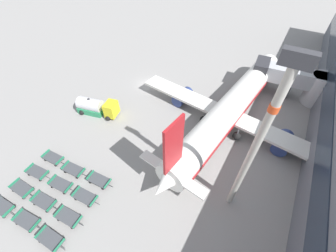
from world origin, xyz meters
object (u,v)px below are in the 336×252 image
(baggage_dolly_row_mid_b_col_a, at_px, (38,172))
(baggage_dolly_row_near_col_a, at_px, (2,207))
(fuel_tanker_primary, at_px, (96,107))
(baggage_dolly_row_far_col_c, at_px, (99,180))
(baggage_dolly_row_mid_b_col_c, at_px, (85,197))
(baggage_dolly_row_far_col_b, at_px, (74,170))
(baggage_dolly_row_near_col_b, at_px, (27,221))
(apron_light_mast, at_px, (255,146))
(baggage_dolly_row_near_col_c, at_px, (51,239))
(baggage_dolly_row_mid_a_col_a, at_px, (22,189))
(baggage_dolly_row_mid_a_col_b, at_px, (44,202))
(baggage_dolly_row_mid_b_col_b, at_px, (61,185))
(airplane, at_px, (230,108))
(baggage_dolly_row_mid_a_col_c, at_px, (69,217))
(baggage_dolly_row_far_col_a, at_px, (53,158))

(baggage_dolly_row_mid_b_col_a, bearing_deg, baggage_dolly_row_near_col_a, -83.37)
(fuel_tanker_primary, bearing_deg, baggage_dolly_row_far_col_c, -44.22)
(fuel_tanker_primary, xyz_separation_m, baggage_dolly_row_mid_b_col_c, (10.31, -12.44, -0.82))
(baggage_dolly_row_near_col_a, distance_m, baggage_dolly_row_far_col_b, 8.56)
(baggage_dolly_row_near_col_b, xyz_separation_m, apron_light_mast, (18.82, 14.36, 10.21))
(baggage_dolly_row_near_col_a, relative_size, baggage_dolly_row_near_col_c, 1.00)
(baggage_dolly_row_mid_a_col_a, xyz_separation_m, baggage_dolly_row_mid_b_col_a, (-0.46, 2.52, 0.00))
(fuel_tanker_primary, height_order, baggage_dolly_row_near_col_c, fuel_tanker_primary)
(baggage_dolly_row_far_col_b, bearing_deg, fuel_tanker_primary, 119.95)
(baggage_dolly_row_near_col_c, distance_m, baggage_dolly_row_mid_a_col_b, 4.79)
(baggage_dolly_row_mid_a_col_b, height_order, baggage_dolly_row_far_col_b, same)
(apron_light_mast, bearing_deg, baggage_dolly_row_mid_a_col_a, -151.81)
(baggage_dolly_row_mid_b_col_a, distance_m, baggage_dolly_row_far_col_c, 8.67)
(baggage_dolly_row_near_col_b, distance_m, apron_light_mast, 25.78)
(baggage_dolly_row_near_col_a, distance_m, baggage_dolly_row_near_col_b, 4.06)
(baggage_dolly_row_mid_b_col_b, bearing_deg, baggage_dolly_row_mid_b_col_a, -174.26)
(airplane, bearing_deg, baggage_dolly_row_mid_a_col_a, -124.85)
(baggage_dolly_row_mid_b_col_a, bearing_deg, baggage_dolly_row_mid_a_col_b, -26.47)
(baggage_dolly_row_near_col_a, distance_m, baggage_dolly_row_mid_b_col_a, 5.16)
(baggage_dolly_row_near_col_b, distance_m, baggage_dolly_row_mid_a_col_b, 2.44)
(baggage_dolly_row_mid_b_col_c, bearing_deg, baggage_dolly_row_near_col_c, -85.75)
(baggage_dolly_row_near_col_c, xyz_separation_m, baggage_dolly_row_mid_a_col_b, (-4.20, 2.29, 0.00))
(baggage_dolly_row_far_col_b, bearing_deg, baggage_dolly_row_far_col_c, 8.60)
(airplane, distance_m, baggage_dolly_row_near_col_b, 30.98)
(airplane, relative_size, baggage_dolly_row_mid_b_col_a, 10.30)
(baggage_dolly_row_near_col_b, height_order, baggage_dolly_row_mid_b_col_a, same)
(baggage_dolly_row_mid_a_col_c, distance_m, baggage_dolly_row_mid_b_col_c, 2.73)
(baggage_dolly_row_mid_b_col_c, distance_m, baggage_dolly_row_far_col_a, 8.46)
(baggage_dolly_row_far_col_b, bearing_deg, baggage_dolly_row_mid_a_col_a, -122.72)
(baggage_dolly_row_mid_b_col_a, bearing_deg, baggage_dolly_row_mid_a_col_a, -79.66)
(airplane, bearing_deg, baggage_dolly_row_near_col_b, -116.33)
(baggage_dolly_row_mid_b_col_c, bearing_deg, baggage_dolly_row_near_col_b, -122.99)
(baggage_dolly_row_near_col_a, bearing_deg, baggage_dolly_row_near_col_b, 7.81)
(baggage_dolly_row_far_col_a, height_order, apron_light_mast, apron_light_mast)
(baggage_dolly_row_mid_a_col_c, bearing_deg, baggage_dolly_row_far_col_a, 152.11)
(airplane, relative_size, baggage_dolly_row_far_col_b, 10.31)
(airplane, xyz_separation_m, baggage_dolly_row_mid_a_col_b, (-14.00, -25.27, -2.35))
(baggage_dolly_row_far_col_c, bearing_deg, baggage_dolly_row_mid_b_col_b, -141.66)
(baggage_dolly_row_near_col_b, relative_size, apron_light_mast, 0.19)
(airplane, xyz_separation_m, fuel_tanker_primary, (-20.50, -9.83, -1.53))
(fuel_tanker_primary, height_order, baggage_dolly_row_mid_a_col_b, fuel_tanker_primary)
(baggage_dolly_row_mid_a_col_a, height_order, baggage_dolly_row_mid_b_col_c, same)
(airplane, distance_m, baggage_dolly_row_far_col_a, 27.69)
(baggage_dolly_row_mid_a_col_a, xyz_separation_m, apron_light_mast, (22.97, 12.31, 10.21))
(baggage_dolly_row_near_col_c, distance_m, baggage_dolly_row_mid_a_col_c, 2.57)
(apron_light_mast, bearing_deg, baggage_dolly_row_far_col_b, -160.30)
(baggage_dolly_row_mid_b_col_b, height_order, baggage_dolly_row_far_col_b, same)
(baggage_dolly_row_mid_a_col_c, bearing_deg, baggage_dolly_row_far_col_c, 93.87)
(baggage_dolly_row_far_col_b, bearing_deg, apron_light_mast, 19.70)
(baggage_dolly_row_mid_a_col_b, bearing_deg, baggage_dolly_row_near_col_c, -28.61)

